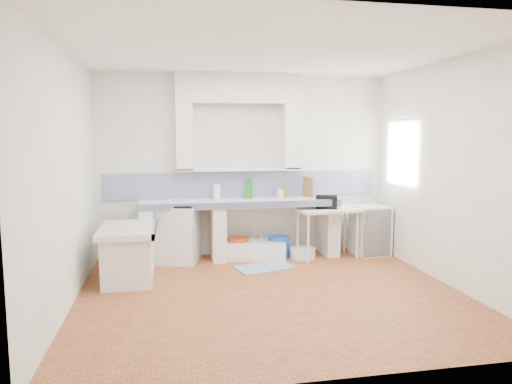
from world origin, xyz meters
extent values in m
plane|color=#A25730|center=(0.00, 0.00, 0.00)|extent=(4.50, 4.50, 0.00)
plane|color=white|center=(0.00, 0.00, 2.80)|extent=(4.50, 4.50, 0.00)
plane|color=white|center=(0.00, 2.00, 1.40)|extent=(4.50, 0.00, 4.50)
plane|color=white|center=(0.00, -2.00, 1.40)|extent=(4.50, 0.00, 4.50)
plane|color=white|center=(-2.25, 0.00, 1.40)|extent=(0.00, 4.50, 4.50)
plane|color=white|center=(2.25, 0.00, 1.40)|extent=(0.00, 4.50, 4.50)
cube|color=white|center=(-0.10, 1.88, 2.58)|extent=(1.90, 0.25, 0.45)
cube|color=#372011|center=(2.42, 1.20, 1.60)|extent=(0.35, 0.86, 1.06)
cube|color=white|center=(2.28, 1.20, 1.98)|extent=(0.01, 0.84, 0.24)
cube|color=white|center=(-0.10, 1.70, 0.86)|extent=(3.00, 0.60, 0.08)
cube|color=navy|center=(-0.10, 1.42, 0.86)|extent=(3.00, 0.04, 0.10)
cube|color=white|center=(-1.50, 1.70, 0.41)|extent=(0.20, 0.55, 0.82)
cube|color=white|center=(-0.45, 1.70, 0.41)|extent=(0.20, 0.55, 0.82)
cube|color=white|center=(1.30, 1.70, 0.41)|extent=(0.20, 0.55, 0.82)
cube|color=white|center=(-1.70, 0.90, 0.66)|extent=(0.70, 1.10, 0.08)
cube|color=white|center=(-1.70, 0.90, 0.31)|extent=(0.60, 1.00, 0.62)
cube|color=navy|center=(-1.37, 0.90, 0.66)|extent=(0.04, 1.10, 0.10)
cube|color=navy|center=(0.00, 1.99, 1.10)|extent=(4.27, 0.03, 0.40)
cube|color=white|center=(-1.06, 1.68, 0.42)|extent=(0.73, 0.72, 0.84)
cube|color=white|center=(0.08, 1.69, 0.12)|extent=(1.04, 0.67, 0.23)
cube|color=white|center=(1.21, 1.49, 0.38)|extent=(0.96, 0.61, 0.04)
cube|color=white|center=(1.93, 1.55, 0.39)|extent=(0.56, 0.56, 0.77)
cylinder|color=red|center=(-0.14, 1.73, 0.16)|extent=(0.36, 0.36, 0.31)
cylinder|color=orange|center=(0.18, 1.59, 0.12)|extent=(0.33, 0.33, 0.24)
cylinder|color=blue|center=(0.48, 1.68, 0.16)|extent=(0.41, 0.41, 0.32)
cylinder|color=white|center=(0.83, 1.53, 0.08)|extent=(0.46, 0.46, 0.15)
cylinder|color=silver|center=(-0.02, 1.85, 0.16)|extent=(0.09, 0.09, 0.32)
cylinder|color=silver|center=(0.25, 1.85, 0.15)|extent=(0.10, 0.10, 0.30)
cube|color=black|center=(1.19, 1.52, 0.86)|extent=(0.36, 0.28, 0.20)
cylinder|color=#246E21|center=(0.07, 1.82, 1.06)|extent=(0.09, 0.09, 0.31)
cylinder|color=#246E21|center=(0.02, 1.81, 1.05)|extent=(0.08, 0.08, 0.30)
cube|color=brown|center=(0.65, 1.85, 1.00)|extent=(0.11, 0.10, 0.19)
cube|color=brown|center=(1.01, 1.85, 1.06)|extent=(0.11, 0.22, 0.31)
cylinder|color=white|center=(-0.45, 1.85, 1.01)|extent=(0.12, 0.12, 0.23)
imported|color=white|center=(0.54, 1.85, 0.99)|extent=(0.11, 0.11, 0.18)
cube|color=#2D669B|center=(0.15, 1.11, 0.01)|extent=(0.90, 0.67, 0.01)
camera|label=1|loc=(-1.19, -5.22, 1.86)|focal=32.83mm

